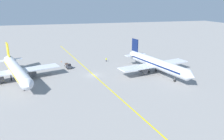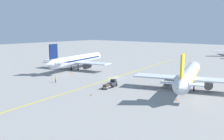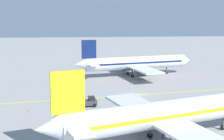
# 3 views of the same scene
# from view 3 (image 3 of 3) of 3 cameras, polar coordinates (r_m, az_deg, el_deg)

# --- Properties ---
(ground_plane) EXTENTS (400.00, 400.00, 0.00)m
(ground_plane) POSITION_cam_3_polar(r_m,az_deg,el_deg) (67.67, 4.47, -4.58)
(ground_plane) COLOR gray
(apron_yellow_centreline) EXTENTS (17.82, 118.79, 0.01)m
(apron_yellow_centreline) POSITION_cam_3_polar(r_m,az_deg,el_deg) (67.67, 4.47, -4.58)
(apron_yellow_centreline) COLOR yellow
(apron_yellow_centreline) RESTS_ON ground
(airplane_at_gate) EXTENTS (28.46, 35.27, 10.60)m
(airplane_at_gate) POSITION_cam_3_polar(r_m,az_deg,el_deg) (88.83, 4.29, 1.27)
(airplane_at_gate) COLOR silver
(airplane_at_gate) RESTS_ON ground
(airplane_adjacent_stand) EXTENTS (28.27, 34.75, 10.60)m
(airplane_adjacent_stand) POSITION_cam_3_polar(r_m,az_deg,el_deg) (42.86, 9.95, -7.98)
(airplane_adjacent_stand) COLOR silver
(airplane_adjacent_stand) RESTS_ON ground
(baggage_tug_dark) EXTENTS (2.19, 3.22, 2.11)m
(baggage_tug_dark) POSITION_cam_3_polar(r_m,az_deg,el_deg) (58.81, -4.21, -5.85)
(baggage_tug_dark) COLOR #333842
(baggage_tug_dark) RESTS_ON ground
(baggage_cart_trailing) EXTENTS (1.83, 2.81, 1.24)m
(baggage_cart_trailing) POSITION_cam_3_polar(r_m,az_deg,el_deg) (58.27, -7.40, -6.20)
(baggage_cart_trailing) COLOR gray
(baggage_cart_trailing) RESTS_ON ground
(ground_crew_worker) EXTENTS (0.55, 0.33, 1.68)m
(ground_crew_worker) POSITION_cam_3_polar(r_m,az_deg,el_deg) (75.00, -9.63, -2.57)
(ground_crew_worker) COLOR #23232D
(ground_crew_worker) RESTS_ON ground
(traffic_cone_mid_apron) EXTENTS (0.32, 0.32, 0.55)m
(traffic_cone_mid_apron) POSITION_cam_3_polar(r_m,az_deg,el_deg) (82.33, -0.37, -1.79)
(traffic_cone_mid_apron) COLOR orange
(traffic_cone_mid_apron) RESTS_ON ground
(traffic_cone_by_wingtip) EXTENTS (0.32, 0.32, 0.55)m
(traffic_cone_by_wingtip) POSITION_cam_3_polar(r_m,az_deg,el_deg) (57.36, -15.01, -7.22)
(traffic_cone_by_wingtip) COLOR orange
(traffic_cone_by_wingtip) RESTS_ON ground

